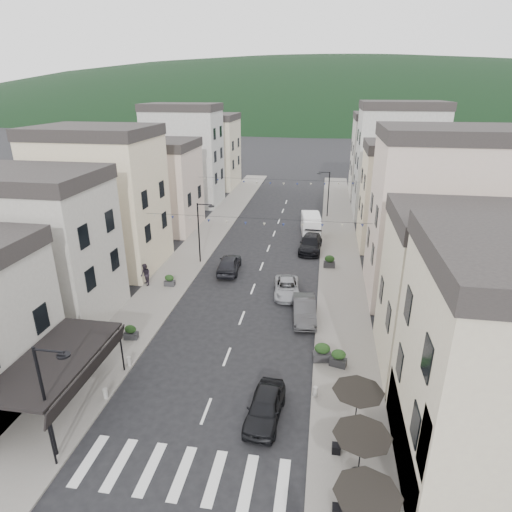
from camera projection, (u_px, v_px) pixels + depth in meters
The scene contains 26 objects.
sidewalk_left at pixel (203, 241), 47.75m from camera, with size 4.00×76.00×0.12m, color slate.
sidewalk_right at pixel (339, 249), 45.52m from camera, with size 4.00×76.00×0.12m, color slate.
hill_backdrop at pixel (321, 112), 292.52m from camera, with size 640.00×360.00×70.00m, color black.
boutique_awning at pixel (61, 360), 21.82m from camera, with size 3.77×7.50×3.28m.
buildings_row_left at pixel (158, 175), 51.83m from camera, with size 10.20×54.16×14.00m.
buildings_row_right at pixel (408, 184), 46.39m from camera, with size 10.20×54.16×14.50m.
cafe_terrace at pixel (362, 440), 17.86m from camera, with size 2.50×8.10×2.53m.
streetlamp_left_near at pixel (49, 392), 18.64m from camera, with size 1.70×0.56×6.00m.
streetlamp_left_far at pixel (201, 227), 40.66m from camera, with size 1.70×0.56×6.00m.
streetlamp_right_far at pixel (327, 189), 55.44m from camera, with size 1.70×0.56×6.00m.
bollards at pixel (203, 411), 22.20m from camera, with size 11.66×10.26×0.60m.
bunting_near at pixel (255, 222), 35.40m from camera, with size 19.00×0.28×0.62m.
bunting_far at pixel (277, 182), 50.08m from camera, with size 19.00×0.28×0.62m.
parked_car_a at pixel (265, 407), 22.07m from camera, with size 1.69×4.20×1.43m, color black.
parked_car_b at pixel (304, 310), 31.59m from camera, with size 1.60×4.60×1.51m, color #303033.
parked_car_c at pixel (287, 288), 35.36m from camera, with size 2.08×4.50×1.25m, color #92949A.
parked_car_d at pixel (311, 244), 44.83m from camera, with size 2.18×5.37×1.56m, color black.
parked_car_e at pixel (229, 264), 39.68m from camera, with size 1.92×4.76×1.62m, color black.
delivery_van at pixel (311, 224), 49.95m from camera, with size 2.53×5.24×2.42m.
pedestrian_a at pixel (97, 341), 27.44m from camera, with size 0.56×0.37×1.53m, color black.
pedestrian_b at pixel (145, 275), 36.64m from camera, with size 0.95×0.74×1.95m, color #251E28.
planter_la at pixel (131, 332), 28.97m from camera, with size 0.98×0.62×1.03m.
planter_lb at pixel (169, 280), 36.74m from camera, with size 0.91×0.51×1.01m.
planter_ra at pixel (322, 352), 26.60m from camera, with size 1.21×0.81×1.25m.
planter_rb at pixel (338, 358), 26.14m from camera, with size 1.12×0.80×1.13m.
planter_rc at pixel (329, 261), 40.48m from camera, with size 1.09×0.63×1.19m.
Camera 1 is at (5.53, -11.48, 16.12)m, focal length 30.00 mm.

